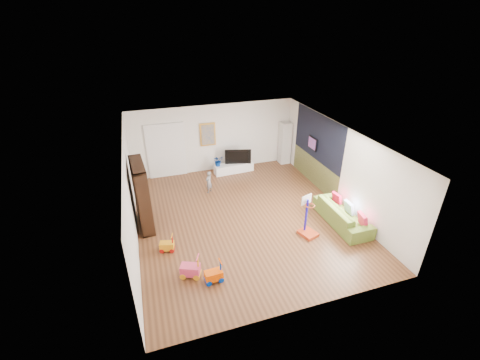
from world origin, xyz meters
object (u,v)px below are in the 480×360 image
object	(u,v)px
media_console	(234,168)
basketball_hoop	(310,217)
bookshelf	(142,195)
sofa	(342,214)

from	to	relation	value
media_console	basketball_hoop	xyz separation A→B (m)	(0.84, -4.65, 0.44)
media_console	basketball_hoop	size ratio (longest dim) A/B	1.27
bookshelf	sofa	world-z (taller)	bookshelf
bookshelf	basketball_hoop	world-z (taller)	bookshelf
sofa	basketball_hoop	distance (m)	1.33
bookshelf	sofa	xyz separation A→B (m)	(5.74, -1.79, -0.71)
bookshelf	basketball_hoop	xyz separation A→B (m)	(4.47, -2.01, -0.40)
sofa	basketball_hoop	size ratio (longest dim) A/B	1.71
media_console	sofa	world-z (taller)	sofa
media_console	sofa	size ratio (longest dim) A/B	0.75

